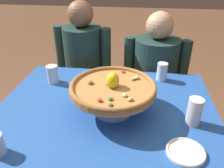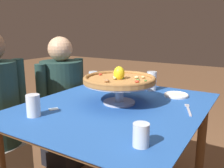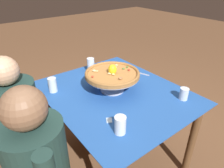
% 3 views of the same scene
% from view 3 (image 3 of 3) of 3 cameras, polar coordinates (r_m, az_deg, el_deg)
% --- Properties ---
extents(ground_plane, '(14.00, 14.00, 0.00)m').
position_cam_3_polar(ground_plane, '(2.09, 0.80, -20.18)').
color(ground_plane, brown).
extents(dining_table, '(1.16, 0.98, 0.75)m').
position_cam_3_polar(dining_table, '(1.66, 0.96, -5.53)').
color(dining_table, brown).
rests_on(dining_table, ground).
extents(pizza_stand, '(0.42, 0.42, 0.13)m').
position_cam_3_polar(pizza_stand, '(1.58, -0.02, 1.17)').
color(pizza_stand, '#B7B7C1').
rests_on(pizza_stand, dining_table).
extents(pizza, '(0.43, 0.43, 0.09)m').
position_cam_3_polar(pizza, '(1.55, -0.02, 2.98)').
color(pizza, '#AD753D').
rests_on(pizza, pizza_stand).
extents(water_glass_back_left, '(0.07, 0.07, 0.11)m').
position_cam_3_polar(water_glass_back_left, '(1.20, 2.32, -11.80)').
color(water_glass_back_left, white).
rests_on(water_glass_back_left, dining_table).
extents(water_glass_side_right, '(0.07, 0.07, 0.14)m').
position_cam_3_polar(water_glass_side_right, '(1.91, -6.01, 5.03)').
color(water_glass_side_right, white).
rests_on(water_glass_side_right, dining_table).
extents(water_glass_back_right, '(0.07, 0.07, 0.12)m').
position_cam_3_polar(water_glass_back_right, '(1.65, -16.46, -0.44)').
color(water_glass_back_right, silver).
rests_on(water_glass_back_right, dining_table).
extents(water_glass_front_left, '(0.06, 0.06, 0.09)m').
position_cam_3_polar(water_glass_front_left, '(1.58, 19.65, -2.83)').
color(water_glass_front_left, silver).
rests_on(water_glass_front_left, dining_table).
extents(side_plate, '(0.16, 0.16, 0.02)m').
position_cam_3_polar(side_plate, '(1.99, -0.09, 4.61)').
color(side_plate, silver).
rests_on(side_plate, dining_table).
extents(dinner_fork, '(0.19, 0.08, 0.01)m').
position_cam_3_polar(dinner_fork, '(1.91, 7.48, 3.17)').
color(dinner_fork, '#B7B7C1').
rests_on(dinner_fork, dining_table).
extents(sugar_packet, '(0.06, 0.06, 0.00)m').
position_cam_3_polar(sugar_packet, '(1.31, -0.81, -10.24)').
color(sugar_packet, silver).
rests_on(sugar_packet, dining_table).
extents(diner_right, '(0.50, 0.36, 1.13)m').
position_cam_3_polar(diner_right, '(1.72, -24.61, -11.40)').
color(diner_right, black).
rests_on(diner_right, ground).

